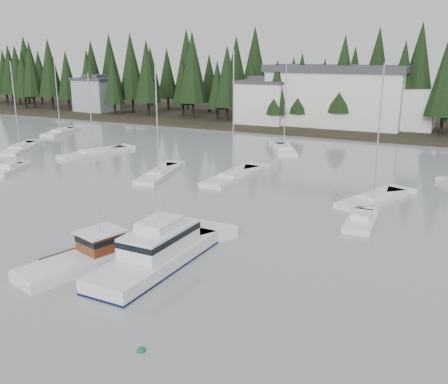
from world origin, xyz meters
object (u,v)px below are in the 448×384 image
object	(u,v)px
sailboat_8	(233,178)
runabout_1	(361,223)
sailboat_0	(284,150)
sailboat_5	(20,149)
sailboat_3	(60,133)
house_west	(263,101)
cabin_cruiser_center	(157,255)
house_far_west	(96,94)
runabout_0	(9,170)
sailboat_2	(373,201)
sailboat_9	(94,154)
harbor_inn	(347,97)
sailboat_1	(159,175)
lobster_boat_brown	(85,259)

from	to	relation	value
sailboat_8	runabout_1	world-z (taller)	sailboat_8
sailboat_0	sailboat_5	world-z (taller)	sailboat_0
sailboat_8	sailboat_3	bearing A→B (deg)	71.88
runabout_1	sailboat_5	bearing A→B (deg)	75.40
house_west	cabin_cruiser_center	distance (m)	65.95
sailboat_5	runabout_1	xyz separation A→B (m)	(51.03, -10.94, 0.06)
house_far_west	runabout_0	world-z (taller)	house_far_west
runabout_0	sailboat_3	bearing A→B (deg)	12.63
cabin_cruiser_center	runabout_1	distance (m)	17.85
sailboat_2	sailboat_9	distance (m)	39.39
house_west	sailboat_9	distance (m)	37.91
house_west	harbor_inn	distance (m)	15.45
house_west	cabin_cruiser_center	size ratio (longest dim) A/B	0.85
harbor_inn	sailboat_5	world-z (taller)	sailboat_5
sailboat_3	sailboat_9	world-z (taller)	sailboat_3
sailboat_1	runabout_1	distance (m)	25.21
sailboat_3	runabout_1	world-z (taller)	sailboat_3
lobster_boat_brown	sailboat_1	bearing A→B (deg)	38.74
harbor_inn	sailboat_2	bearing A→B (deg)	-73.95
cabin_cruiser_center	sailboat_1	world-z (taller)	sailboat_1
harbor_inn	runabout_1	world-z (taller)	harbor_inn
house_far_west	sailboat_1	distance (m)	64.09
sailboat_8	runabout_0	bearing A→B (deg)	111.99
sailboat_2	sailboat_5	world-z (taller)	sailboat_2
sailboat_3	sailboat_8	distance (m)	43.50
house_west	runabout_1	distance (m)	56.85
sailboat_5	sailboat_8	distance (m)	34.97
sailboat_2	sailboat_5	distance (m)	50.90
house_far_west	harbor_inn	world-z (taller)	harbor_inn
sailboat_9	sailboat_5	bearing A→B (deg)	115.59
cabin_cruiser_center	runabout_0	world-z (taller)	cabin_cruiser_center
house_west	lobster_boat_brown	distance (m)	67.07
runabout_0	runabout_1	size ratio (longest dim) A/B	1.08
sailboat_2	sailboat_9	bearing A→B (deg)	103.16
sailboat_0	sailboat_8	distance (m)	17.60
sailboat_9	runabout_1	distance (m)	41.32
sailboat_0	sailboat_3	world-z (taller)	sailboat_3
sailboat_0	sailboat_9	xyz separation A→B (m)	(-22.93, -13.92, -0.02)
sailboat_1	sailboat_3	world-z (taller)	sailboat_1
cabin_cruiser_center	sailboat_2	world-z (taller)	sailboat_2
sailboat_0	sailboat_9	bearing A→B (deg)	94.04
lobster_boat_brown	runabout_0	xyz separation A→B (m)	(-26.59, 17.10, -0.34)
sailboat_0	sailboat_3	xyz separation A→B (m)	(-40.40, -1.94, 0.00)
house_west	runabout_0	world-z (taller)	house_west
sailboat_0	sailboat_8	xyz separation A→B (m)	(0.19, -17.59, -0.00)
lobster_boat_brown	cabin_cruiser_center	xyz separation A→B (m)	(4.32, 2.19, 0.25)
lobster_boat_brown	sailboat_1	world-z (taller)	sailboat_1
house_west	harbor_inn	bearing A→B (deg)	12.52
lobster_boat_brown	sailboat_5	distance (m)	45.34
sailboat_2	runabout_0	world-z (taller)	sailboat_2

